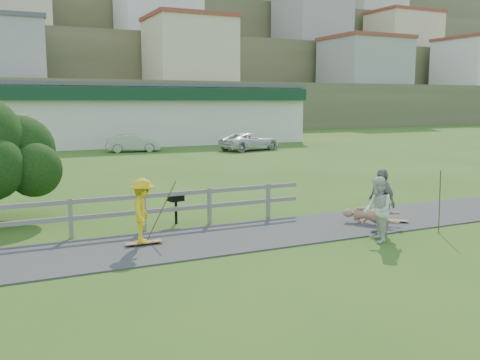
{
  "coord_description": "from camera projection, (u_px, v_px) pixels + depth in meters",
  "views": [
    {
      "loc": [
        -5.91,
        -11.25,
        3.66
      ],
      "look_at": [
        0.39,
        2.0,
        1.48
      ],
      "focal_mm": 40.0,
      "sensor_mm": 36.0,
      "label": 1
    }
  ],
  "objects": [
    {
      "name": "pole_rider",
      "position": [
        161.0,
        207.0,
        14.06
      ],
      "size": [
        0.03,
        0.03,
        1.77
      ],
      "primitive_type": "cylinder",
      "color": "brown",
      "rests_on": "ground"
    },
    {
      "name": "skater_rider",
      "position": [
        143.0,
        215.0,
        13.46
      ],
      "size": [
        0.92,
        1.2,
        1.64
      ],
      "primitive_type": "imported",
      "rotation": [
        0.0,
        0.0,
        1.24
      ],
      "color": "yellow",
      "rests_on": "ground"
    },
    {
      "name": "strip_mall",
      "position": [
        113.0,
        114.0,
        45.63
      ],
      "size": [
        32.5,
        10.75,
        5.1
      ],
      "color": "beige",
      "rests_on": "ground"
    },
    {
      "name": "ground",
      "position": [
        260.0,
        252.0,
        13.1
      ],
      "size": [
        260.0,
        260.0,
        0.0
      ],
      "primitive_type": "plane",
      "color": "#2E5819",
      "rests_on": "ground"
    },
    {
      "name": "fence",
      "position": [
        46.0,
        214.0,
        13.98
      ],
      "size": [
        15.05,
        0.1,
        1.1
      ],
      "color": "slate",
      "rests_on": "ground"
    },
    {
      "name": "spectator_b",
      "position": [
        381.0,
        202.0,
        14.63
      ],
      "size": [
        0.53,
        1.11,
        1.84
      ],
      "primitive_type": "imported",
      "rotation": [
        0.0,
        0.0,
        4.63
      ],
      "color": "gray",
      "rests_on": "ground"
    },
    {
      "name": "pole_spec_left",
      "position": [
        440.0,
        202.0,
        14.79
      ],
      "size": [
        0.03,
        0.03,
        1.78
      ],
      "primitive_type": "cylinder",
      "color": "brown",
      "rests_on": "ground"
    },
    {
      "name": "longboard_fallen",
      "position": [
        394.0,
        222.0,
        16.11
      ],
      "size": [
        0.79,
        0.69,
        0.09
      ],
      "primitive_type": null,
      "rotation": [
        0.0,
        0.0,
        -0.67
      ],
      "color": "olive",
      "rests_on": "ground"
    },
    {
      "name": "car_white",
      "position": [
        250.0,
        142.0,
        39.86
      ],
      "size": [
        5.12,
        3.27,
        1.31
      ],
      "primitive_type": "imported",
      "rotation": [
        0.0,
        0.0,
        1.82
      ],
      "color": "silver",
      "rests_on": "ground"
    },
    {
      "name": "longboard_rider",
      "position": [
        144.0,
        244.0,
        13.57
      ],
      "size": [
        0.95,
        0.24,
        0.1
      ],
      "primitive_type": null,
      "rotation": [
        0.0,
        0.0,
        -0.01
      ],
      "color": "olive",
      "rests_on": "ground"
    },
    {
      "name": "bbq",
      "position": [
        176.0,
        209.0,
        16.01
      ],
      "size": [
        0.48,
        0.4,
        0.92
      ],
      "primitive_type": null,
      "rotation": [
        0.0,
        0.0,
        0.2
      ],
      "color": "black",
      "rests_on": "ground"
    },
    {
      "name": "car_silver",
      "position": [
        133.0,
        143.0,
        38.61
      ],
      "size": [
        3.98,
        1.84,
        1.26
      ],
      "primitive_type": "imported",
      "rotation": [
        0.0,
        0.0,
        1.44
      ],
      "color": "#A8A9B0",
      "rests_on": "ground"
    },
    {
      "name": "skater_fallen",
      "position": [
        371.0,
        215.0,
        15.83
      ],
      "size": [
        1.58,
        1.26,
        0.6
      ],
      "primitive_type": "imported",
      "rotation": [
        0.0,
        0.0,
        0.6
      ],
      "color": "tan",
      "rests_on": "ground"
    },
    {
      "name": "helmet",
      "position": [
        379.0,
        217.0,
        16.42
      ],
      "size": [
        0.26,
        0.26,
        0.26
      ],
      "primitive_type": "sphere",
      "color": "#AA0F0F",
      "rests_on": "ground"
    },
    {
      "name": "spectator_a",
      "position": [
        378.0,
        210.0,
        13.87
      ],
      "size": [
        0.94,
        1.03,
        1.72
      ],
      "primitive_type": "imported",
      "rotation": [
        0.0,
        0.0,
        4.29
      ],
      "color": "silver",
      "rests_on": "ground"
    },
    {
      "name": "path",
      "position": [
        235.0,
        237.0,
        14.44
      ],
      "size": [
        34.0,
        3.0,
        0.04
      ],
      "primitive_type": "cube",
      "color": "#343336",
      "rests_on": "ground"
    },
    {
      "name": "hillside",
      "position": [
        17.0,
        38.0,
        92.54
      ],
      "size": [
        220.0,
        67.0,
        47.5
      ],
      "color": "#515733",
      "rests_on": "ground"
    }
  ]
}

